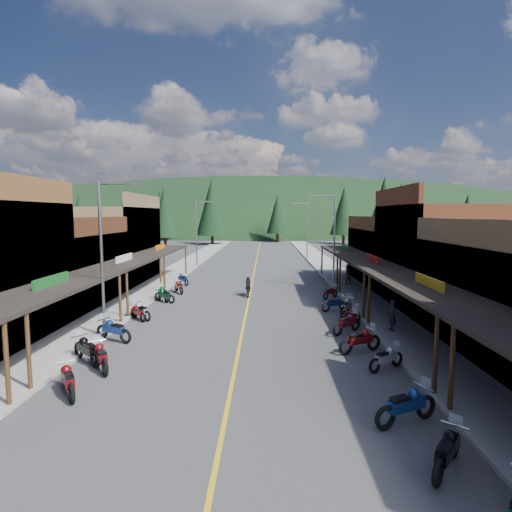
# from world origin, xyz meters

# --- Properties ---
(ground) EXTENTS (220.00, 220.00, 0.00)m
(ground) POSITION_xyz_m (0.00, 0.00, 0.00)
(ground) COLOR #38383A
(ground) RESTS_ON ground
(centerline) EXTENTS (0.15, 90.00, 0.01)m
(centerline) POSITION_xyz_m (0.00, 20.00, 0.01)
(centerline) COLOR gold
(centerline) RESTS_ON ground
(sidewalk_west) EXTENTS (3.40, 94.00, 0.15)m
(sidewalk_west) POSITION_xyz_m (-8.70, 20.00, 0.07)
(sidewalk_west) COLOR gray
(sidewalk_west) RESTS_ON ground
(sidewalk_east) EXTENTS (3.40, 94.00, 0.15)m
(sidewalk_east) POSITION_xyz_m (8.70, 20.00, 0.07)
(sidewalk_east) COLOR gray
(sidewalk_east) RESTS_ON ground
(shop_west_2) EXTENTS (10.90, 9.00, 6.20)m
(shop_west_2) POSITION_xyz_m (-13.75, 1.70, 2.53)
(shop_west_2) COLOR #3F2111
(shop_west_2) RESTS_ON ground
(shop_west_3) EXTENTS (10.90, 10.20, 8.20)m
(shop_west_3) POSITION_xyz_m (-13.78, 11.30, 3.52)
(shop_west_3) COLOR brown
(shop_west_3) RESTS_ON ground
(shop_east_2) EXTENTS (10.90, 9.00, 8.20)m
(shop_east_2) POSITION_xyz_m (13.78, 1.70, 3.52)
(shop_east_2) COLOR #562B19
(shop_east_2) RESTS_ON ground
(shop_east_3) EXTENTS (10.90, 10.20, 6.20)m
(shop_east_3) POSITION_xyz_m (13.75, 11.30, 2.53)
(shop_east_3) COLOR #4C2D16
(shop_east_3) RESTS_ON ground
(streetlight_0) EXTENTS (2.16, 0.18, 8.00)m
(streetlight_0) POSITION_xyz_m (-6.95, -6.00, 4.46)
(streetlight_0) COLOR gray
(streetlight_0) RESTS_ON ground
(streetlight_1) EXTENTS (2.16, 0.18, 8.00)m
(streetlight_1) POSITION_xyz_m (-6.95, 22.00, 4.46)
(streetlight_1) COLOR gray
(streetlight_1) RESTS_ON ground
(streetlight_2) EXTENTS (2.16, 0.18, 8.00)m
(streetlight_2) POSITION_xyz_m (6.95, 8.00, 4.46)
(streetlight_2) COLOR gray
(streetlight_2) RESTS_ON ground
(streetlight_3) EXTENTS (2.16, 0.18, 8.00)m
(streetlight_3) POSITION_xyz_m (6.95, 30.00, 4.46)
(streetlight_3) COLOR gray
(streetlight_3) RESTS_ON ground
(ridge_hill) EXTENTS (310.00, 140.00, 60.00)m
(ridge_hill) POSITION_xyz_m (0.00, 135.00, 0.00)
(ridge_hill) COLOR black
(ridge_hill) RESTS_ON ground
(pine_0) EXTENTS (5.04, 5.04, 11.00)m
(pine_0) POSITION_xyz_m (-40.00, 62.00, 6.48)
(pine_0) COLOR black
(pine_0) RESTS_ON ground
(pine_1) EXTENTS (5.88, 5.88, 12.50)m
(pine_1) POSITION_xyz_m (-24.00, 70.00, 7.24)
(pine_1) COLOR black
(pine_1) RESTS_ON ground
(pine_2) EXTENTS (6.72, 6.72, 14.00)m
(pine_2) POSITION_xyz_m (-10.00, 58.00, 7.99)
(pine_2) COLOR black
(pine_2) RESTS_ON ground
(pine_3) EXTENTS (5.04, 5.04, 11.00)m
(pine_3) POSITION_xyz_m (4.00, 66.00, 6.48)
(pine_3) COLOR black
(pine_3) RESTS_ON ground
(pine_4) EXTENTS (5.88, 5.88, 12.50)m
(pine_4) POSITION_xyz_m (18.00, 60.00, 7.24)
(pine_4) COLOR black
(pine_4) RESTS_ON ground
(pine_5) EXTENTS (6.72, 6.72, 14.00)m
(pine_5) POSITION_xyz_m (34.00, 72.00, 7.99)
(pine_5) COLOR black
(pine_5) RESTS_ON ground
(pine_6) EXTENTS (5.04, 5.04, 11.00)m
(pine_6) POSITION_xyz_m (46.00, 64.00, 6.48)
(pine_6) COLOR black
(pine_6) RESTS_ON ground
(pine_7) EXTENTS (5.88, 5.88, 12.50)m
(pine_7) POSITION_xyz_m (-32.00, 76.00, 7.24)
(pine_7) COLOR black
(pine_7) RESTS_ON ground
(pine_8) EXTENTS (4.48, 4.48, 10.00)m
(pine_8) POSITION_xyz_m (-22.00, 40.00, 5.98)
(pine_8) COLOR black
(pine_8) RESTS_ON ground
(pine_9) EXTENTS (4.93, 4.93, 10.80)m
(pine_9) POSITION_xyz_m (24.00, 45.00, 6.38)
(pine_9) COLOR black
(pine_9) RESTS_ON ground
(pine_10) EXTENTS (5.38, 5.38, 11.60)m
(pine_10) POSITION_xyz_m (-18.00, 50.00, 6.78)
(pine_10) COLOR black
(pine_10) RESTS_ON ground
(pine_11) EXTENTS (5.82, 5.82, 12.40)m
(pine_11) POSITION_xyz_m (20.00, 38.00, 7.19)
(pine_11) COLOR black
(pine_11) RESTS_ON ground
(bike_west_2) EXTENTS (1.85, 2.20, 1.25)m
(bike_west_2) POSITION_xyz_m (-5.72, -12.61, 0.62)
(bike_west_2) COLOR maroon
(bike_west_2) RESTS_ON ground
(bike_west_3) EXTENTS (1.87, 2.28, 1.28)m
(bike_west_3) POSITION_xyz_m (-5.51, -10.29, 0.64)
(bike_west_3) COLOR maroon
(bike_west_3) RESTS_ON ground
(bike_west_4) EXTENTS (2.21, 2.11, 1.31)m
(bike_west_4) POSITION_xyz_m (-6.43, -9.56, 0.66)
(bike_west_4) COLOR black
(bike_west_4) RESTS_ON ground
(bike_west_5) EXTENTS (2.38, 1.71, 1.31)m
(bike_west_5) POSITION_xyz_m (-6.39, -6.61, 0.65)
(bike_west_5) COLOR navy
(bike_west_5) RESTS_ON ground
(bike_west_6) EXTENTS (1.70, 1.78, 1.06)m
(bike_west_6) POSITION_xyz_m (-6.47, -2.54, 0.53)
(bike_west_6) COLOR maroon
(bike_west_6) RESTS_ON ground
(bike_west_7) EXTENTS (1.97, 1.87, 1.17)m
(bike_west_7) POSITION_xyz_m (-6.34, -2.36, 0.58)
(bike_west_7) COLOR #AEADB3
(bike_west_7) RESTS_ON ground
(bike_west_8) EXTENTS (2.01, 1.62, 1.12)m
(bike_west_8) POSITION_xyz_m (-6.08, 2.35, 0.56)
(bike_west_8) COLOR #0B3721
(bike_west_8) RESTS_ON ground
(bike_west_9) EXTENTS (1.77, 2.20, 1.23)m
(bike_west_9) POSITION_xyz_m (-6.31, 2.82, 0.62)
(bike_west_9) COLOR #0E4624
(bike_west_9) RESTS_ON ground
(bike_west_10) EXTENTS (1.55, 2.08, 1.14)m
(bike_west_10) POSITION_xyz_m (-5.78, 5.81, 0.57)
(bike_west_10) COLOR maroon
(bike_west_10) RESTS_ON ground
(bike_west_11) EXTENTS (1.83, 2.04, 1.18)m
(bike_west_11) POSITION_xyz_m (-6.26, 9.57, 0.59)
(bike_west_11) COLOR navy
(bike_west_11) RESTS_ON ground
(bike_east_1) EXTENTS (1.83, 2.04, 1.18)m
(bike_east_1) POSITION_xyz_m (5.79, -16.54, 0.59)
(bike_east_1) COLOR black
(bike_east_1) RESTS_ON ground
(bike_east_2) EXTENTS (2.40, 1.70, 1.31)m
(bike_east_2) POSITION_xyz_m (5.56, -14.29, 0.66)
(bike_east_2) COLOR navy
(bike_east_2) RESTS_ON ground
(bike_east_3) EXTENTS (1.95, 1.59, 1.10)m
(bike_east_3) POSITION_xyz_m (6.24, -10.00, 0.55)
(bike_east_3) COLOR #A9A9AF
(bike_east_3) RESTS_ON ground
(bike_east_4) EXTENTS (2.34, 1.63, 1.28)m
(bike_east_4) POSITION_xyz_m (5.65, -7.95, 0.64)
(bike_east_4) COLOR maroon
(bike_east_4) RESTS_ON ground
(bike_east_5) EXTENTS (2.12, 1.98, 1.25)m
(bike_east_5) POSITION_xyz_m (5.65, -4.96, 0.62)
(bike_east_5) COLOR maroon
(bike_east_5) RESTS_ON ground
(bike_east_6) EXTENTS (1.96, 1.92, 1.17)m
(bike_east_6) POSITION_xyz_m (6.15, -3.34, 0.59)
(bike_east_6) COLOR maroon
(bike_east_6) RESTS_ON ground
(bike_east_7) EXTENTS (1.67, 2.29, 1.26)m
(bike_east_7) POSITION_xyz_m (6.39, -1.07, 0.63)
(bike_east_7) COLOR gray
(bike_east_7) RESTS_ON ground
(bike_east_8) EXTENTS (2.01, 1.40, 1.10)m
(bike_east_8) POSITION_xyz_m (5.84, 0.02, 0.55)
(bike_east_8) COLOR navy
(bike_east_8) RESTS_ON ground
(bike_east_9) EXTENTS (1.68, 1.82, 1.06)m
(bike_east_9) POSITION_xyz_m (6.21, 4.01, 0.53)
(bike_east_9) COLOR maroon
(bike_east_9) RESTS_ON ground
(rider_on_bike) EXTENTS (0.77, 2.04, 1.53)m
(rider_on_bike) POSITION_xyz_m (-0.09, 4.81, 0.61)
(rider_on_bike) COLOR black
(rider_on_bike) RESTS_ON ground
(pedestrian_east_a) EXTENTS (0.50, 0.68, 1.71)m
(pedestrian_east_a) POSITION_xyz_m (8.06, -4.91, 1.00)
(pedestrian_east_a) COLOR #2C2030
(pedestrian_east_a) RESTS_ON sidewalk_east
(pedestrian_east_b) EXTENTS (0.96, 0.68, 1.79)m
(pedestrian_east_b) POSITION_xyz_m (8.50, 9.23, 1.04)
(pedestrian_east_b) COLOR brown
(pedestrian_east_b) RESTS_ON sidewalk_east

